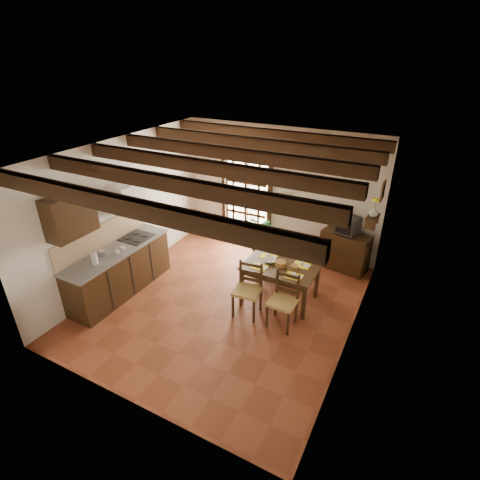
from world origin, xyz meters
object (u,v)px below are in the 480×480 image
Objects in this scene: potted_plant at (262,235)px; pendant_lamp at (287,193)px; chair_far_left at (277,264)px; chair_near_left at (247,299)px; sideboard at (344,251)px; chair_near_right at (282,310)px; chair_far_right at (308,273)px; crt_tv at (348,225)px; dining_table at (280,270)px; kitchen_counter at (120,270)px.

pendant_lamp reaches higher than potted_plant.
potted_plant reaches higher than chair_far_left.
sideboard is (1.13, 2.32, 0.11)m from chair_near_left.
chair_near_left is 0.44× the size of potted_plant.
chair_near_right is 0.98× the size of sideboard.
crt_tv reaches higher than chair_far_right.
chair_far_right is at bearing 63.70° from dining_table.
pendant_lamp reaches higher than chair_far_left.
chair_far_left is (-0.66, 1.34, -0.01)m from chair_near_right.
chair_near_right is 1.96m from pendant_lamp.
dining_table is 1.41× the size of chair_far_left.
kitchen_counter is 1.71× the size of dining_table.
crt_tv is (0.79, 1.64, 0.40)m from dining_table.
chair_near_right is 2.37m from sideboard.
kitchen_counter is 1.01× the size of potted_plant.
chair_near_right is at bearing 75.24° from chair_far_right.
dining_table is 1.87m from crt_tv.
kitchen_counter is 2.52× the size of chair_far_right.
kitchen_counter is 4.56m from sideboard.
pendant_lamp is (0.94, -1.15, 1.51)m from potted_plant.
dining_table is 1.57m from potted_plant.
chair_near_right reaches higher than sideboard.
chair_near_left is at bearing 102.90° from chair_far_left.
chair_near_left is 0.66m from chair_near_right.
chair_far_right is (0.66, -0.00, -0.01)m from chair_far_left.
dining_table is 1.56× the size of pendant_lamp.
chair_far_right is 1.09m from sideboard.
chair_far_left is 1.04× the size of chair_far_right.
chair_near_left is at bearing -72.52° from potted_plant.
chair_far_right reaches higher than sideboard.
chair_far_left is at bearing 83.85° from chair_near_left.
potted_plant is at bearing 125.01° from chair_near_right.
potted_plant is at bearing 126.89° from dining_table.
pendant_lamp is at bearing 132.97° from chair_far_left.
pendant_lamp reaches higher than sideboard.
chair_near_left reaches higher than sideboard.
dining_table is 1.46m from pendant_lamp.
pendant_lamp is at bearing 24.63° from kitchen_counter.
crt_tv is at bearing 80.27° from chair_near_right.
chair_far_right is at bearing -24.57° from potted_plant.
crt_tv is at bearing -78.78° from sideboard.
sideboard is 0.61m from crt_tv.
dining_table is 0.81m from chair_near_left.
kitchen_counter is 2.30× the size of chair_near_left.
chair_near_left is 2.67m from crt_tv.
kitchen_counter is at bearing -127.27° from potted_plant.
sideboard is at bearing 107.22° from crt_tv.
potted_plant is (-1.27, 0.58, 0.29)m from chair_far_right.
kitchen_counter is at bearing -169.08° from chair_near_right.
chair_near_left is 1.50m from chair_far_right.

